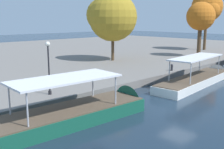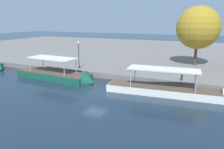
% 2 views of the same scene
% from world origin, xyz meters
% --- Properties ---
extents(ground_plane, '(220.00, 220.00, 0.00)m').
position_xyz_m(ground_plane, '(0.00, 0.00, 0.00)').
color(ground_plane, '#192838').
extents(dock_promenade, '(120.00, 55.00, 0.79)m').
position_xyz_m(dock_promenade, '(0.00, 33.58, 0.40)').
color(dock_promenade, slate).
rests_on(dock_promenade, ground_plane).
extents(tour_boat_1, '(12.95, 3.95, 4.35)m').
position_xyz_m(tour_boat_1, '(-7.54, 3.08, 0.35)').
color(tour_boat_1, '#14513D').
rests_on(tour_boat_1, ground_plane).
extents(tour_boat_2, '(14.23, 3.88, 4.09)m').
position_xyz_m(tour_boat_2, '(8.40, 2.89, 0.31)').
color(tour_boat_2, silver).
rests_on(tour_boat_2, ground_plane).
extents(mooring_bollard_0, '(0.31, 0.31, 0.82)m').
position_xyz_m(mooring_bollard_0, '(9.05, 6.80, 1.23)').
color(mooring_bollard_0, '#2D2D33').
rests_on(mooring_bollard_0, dock_promenade).
extents(lamp_post, '(0.37, 0.37, 4.29)m').
position_xyz_m(lamp_post, '(-7.05, 7.69, 3.32)').
color(lamp_post, black).
rests_on(lamp_post, dock_promenade).
extents(tree_1, '(7.07, 7.16, 9.89)m').
position_xyz_m(tree_1, '(9.75, 18.11, 7.09)').
color(tree_1, '#4C3823').
rests_on(tree_1, dock_promenade).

